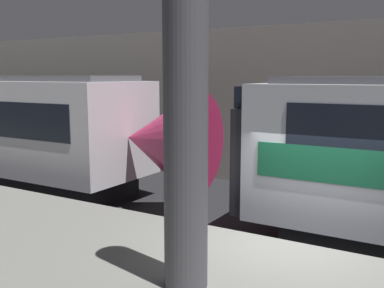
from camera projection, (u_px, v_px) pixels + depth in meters
The scene contains 2 objects.
station_rear_barrier at pixel (373, 111), 12.82m from camera, with size 50.00×0.15×5.11m.
support_pillar_near at pixel (186, 121), 5.25m from camera, with size 0.53×0.53×4.07m.
Camera 1 is at (2.06, -6.58, 3.55)m, focal length 42.00 mm.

